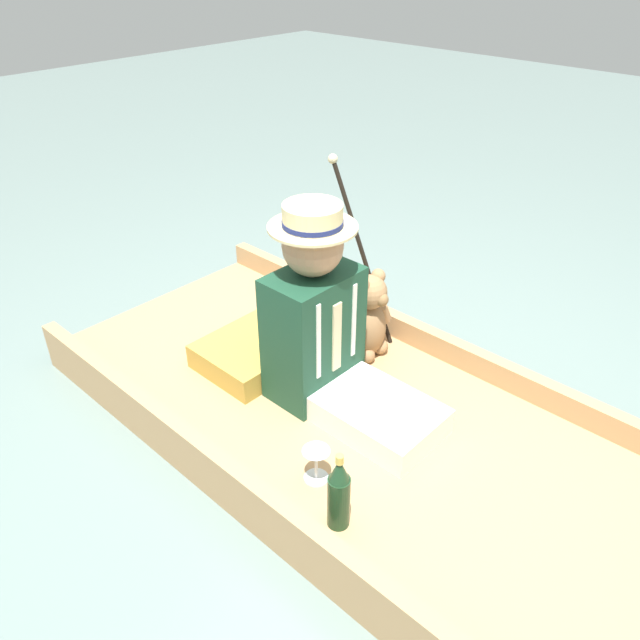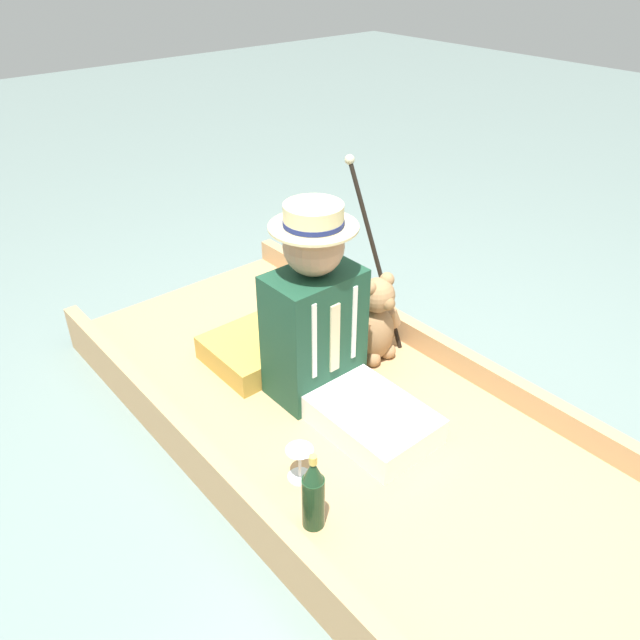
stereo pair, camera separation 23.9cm
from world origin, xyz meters
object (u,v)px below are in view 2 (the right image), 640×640
(champagne_bottle, at_px, (313,494))
(seated_person, at_px, (326,331))
(wine_glass, at_px, (300,457))
(walking_cane, at_px, (371,238))
(teddy_bear, at_px, (377,321))

(champagne_bottle, bearing_deg, seated_person, -133.98)
(seated_person, height_order, wine_glass, seated_person)
(seated_person, height_order, champagne_bottle, seated_person)
(walking_cane, bearing_deg, wine_glass, 32.93)
(walking_cane, bearing_deg, seated_person, 28.52)
(wine_glass, xyz_separation_m, champagne_bottle, (0.09, 0.18, 0.04))
(seated_person, height_order, walking_cane, seated_person)
(teddy_bear, relative_size, champagne_bottle, 1.38)
(teddy_bear, bearing_deg, seated_person, 10.00)
(teddy_bear, height_order, walking_cane, walking_cane)
(teddy_bear, xyz_separation_m, walking_cane, (-0.15, -0.20, 0.28))
(teddy_bear, height_order, champagne_bottle, teddy_bear)
(walking_cane, height_order, champagne_bottle, walking_cane)
(wine_glass, distance_m, walking_cane, 1.07)
(teddy_bear, distance_m, champagne_bottle, 0.95)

